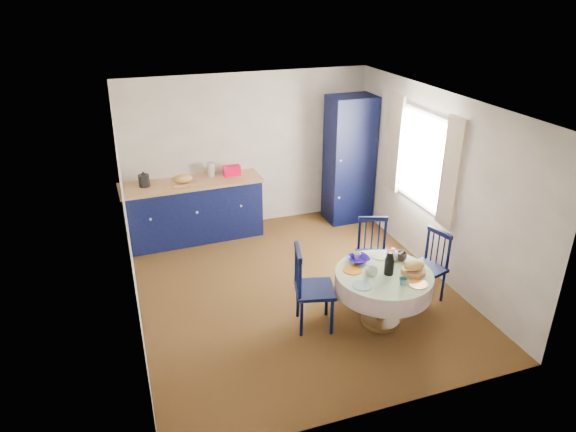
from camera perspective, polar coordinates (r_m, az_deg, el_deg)
name	(u,v)px	position (r m, az deg, el deg)	size (l,w,h in m)	color
floor	(295,289)	(6.92, 0.80, -8.15)	(4.50, 4.50, 0.00)	black
ceiling	(296,102)	(5.94, 0.95, 12.53)	(4.50, 4.50, 0.00)	white
wall_back	(249,151)	(8.35, -4.38, 7.19)	(4.00, 0.02, 2.50)	white
wall_left	(128,226)	(6.01, -17.38, -1.12)	(0.02, 4.50, 2.50)	white
wall_right	(435,185)	(7.21, 16.04, 3.38)	(0.02, 4.50, 2.50)	white
window	(422,159)	(7.32, 14.69, 6.17)	(0.10, 1.74, 1.45)	white
kitchen_counter	(193,209)	(8.17, -10.48, 0.74)	(2.17, 0.74, 1.20)	black
pantry_cabinet	(349,160)	(8.58, 6.82, 6.21)	(0.75, 0.55, 2.11)	black
dining_table	(384,281)	(6.12, 10.65, -7.15)	(1.13, 1.13, 0.96)	brown
chair_left	(311,288)	(5.99, 2.57, -7.97)	(0.54, 0.55, 1.03)	black
chair_far	(373,253)	(6.88, 9.38, -4.09)	(0.53, 0.52, 0.94)	black
chair_right	(428,266)	(6.75, 15.34, -5.37)	(0.49, 0.51, 0.93)	black
mug_a	(372,272)	(5.96, 9.32, -6.13)	(0.13, 0.13, 0.10)	silver
mug_b	(403,282)	(5.86, 12.65, -7.12)	(0.09, 0.09, 0.08)	#32716E
mug_c	(401,256)	(6.34, 12.47, -4.40)	(0.13, 0.13, 0.11)	black
mug_d	(357,256)	(6.27, 7.67, -4.44)	(0.09, 0.09, 0.08)	silver
cobalt_bowl	(359,259)	(6.23, 7.84, -4.79)	(0.26, 0.26, 0.06)	#1A096D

